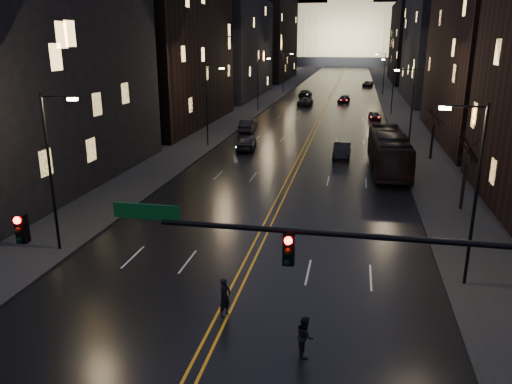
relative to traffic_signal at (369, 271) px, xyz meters
The scene contains 33 objects.
road 130.24m from the traffic_signal, 92.60° to the left, with size 20.00×320.00×0.02m, color black.
sidewalk_left 131.62m from the traffic_signal, 98.71° to the left, with size 8.00×320.00×0.16m, color black.
sidewalk_right 130.35m from the traffic_signal, 86.44° to the left, with size 8.00×320.00×0.16m, color black.
center_line 130.24m from the traffic_signal, 92.60° to the left, with size 0.62×320.00×0.01m, color orange.
building_left_near 35.26m from the traffic_signal, 140.72° to the left, with size 12.00×28.00×22.00m, color black.
building_left_mid 60.99m from the traffic_signal, 116.48° to the left, with size 12.00×30.00×28.00m, color black.
building_left_far 95.98m from the traffic_signal, 106.30° to the left, with size 12.00×34.00×20.00m, color black.
building_left_dist 142.73m from the traffic_signal, 100.88° to the left, with size 12.00×40.00×24.00m, color black.
building_right_mid 93.57m from the traffic_signal, 80.68° to the left, with size 12.00×34.00×26.00m, color black.
building_right_dist 140.94m from the traffic_signal, 83.85° to the left, with size 12.00×40.00×22.00m, color black.
capitol 250.36m from the traffic_signal, 91.35° to the left, with size 90.00×50.00×58.50m.
traffic_signal is the anchor object (origin of this frame).
streetlamp_right_near 11.14m from the traffic_signal, 63.88° to the left, with size 2.13×0.25×9.00m.
streetlamp_left_near 19.48m from the traffic_signal, 149.10° to the left, with size 2.13×0.25×9.00m.
streetlamp_right_mid 40.30m from the traffic_signal, 83.01° to the left, with size 2.13×0.25×9.00m.
streetlamp_left_mid 43.36m from the traffic_signal, 112.68° to the left, with size 2.13×0.25×9.00m.
streetlamp_right_far 70.18m from the traffic_signal, 85.99° to the left, with size 2.13×0.25×9.00m.
streetlamp_left_far 71.97m from the traffic_signal, 103.43° to the left, with size 2.13×0.25×9.00m.
streetlamp_right_dist 100.12m from the traffic_signal, 87.19° to the left, with size 2.13×0.25×9.00m.
streetlamp_left_dist 101.39m from the traffic_signal, 99.49° to the left, with size 2.13×0.25×9.00m.
tree_right_mid 23.13m from the traffic_signal, 72.13° to the left, with size 2.40×2.40×6.65m.
tree_right_far 38.67m from the traffic_signal, 79.43° to the left, with size 2.40×2.40×6.65m.
bus 33.14m from the traffic_signal, 85.49° to the left, with size 3.01×12.86×3.58m, color black.
oncoming_car_a 41.20m from the traffic_signal, 107.36° to the left, with size 1.98×4.91×1.67m, color black.
oncoming_car_b 52.38m from the traffic_signal, 106.02° to the left, with size 1.73×4.96×1.64m, color black.
oncoming_car_c 80.35m from the traffic_signal, 97.03° to the left, with size 2.35×5.09×1.42m, color black.
oncoming_car_d 93.84m from the traffic_signal, 96.85° to the left, with size 2.28×5.62×1.63m, color black.
receding_car_a 37.31m from the traffic_signal, 92.70° to the left, with size 1.68×4.83×1.59m, color black.
receding_car_b 64.03m from the traffic_signal, 87.92° to the left, with size 1.59×3.96×1.35m, color black.
receding_car_c 85.06m from the traffic_signal, 91.92° to the left, with size 1.92×4.73×1.37m, color black.
receding_car_d 121.67m from the traffic_signal, 88.93° to the left, with size 2.49×5.41×1.50m, color black.
pedestrian_a 8.73m from the traffic_signal, 139.13° to the left, with size 0.65×0.43×1.79m, color black.
pedestrian_b 5.56m from the traffic_signal, 125.84° to the left, with size 0.79×0.44×1.63m, color black.
Camera 1 is at (5.21, -13.78, 11.63)m, focal length 35.00 mm.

